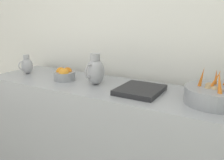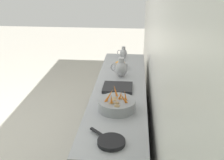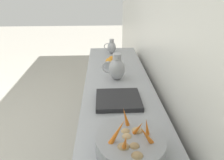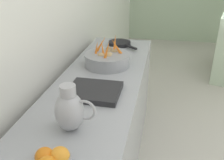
{
  "view_description": "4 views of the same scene",
  "coord_description": "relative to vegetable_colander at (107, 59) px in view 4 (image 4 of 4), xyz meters",
  "views": [
    {
      "loc": [
        -0.01,
        0.81,
        1.4
      ],
      "look_at": [
        -1.44,
        -0.01,
        0.96
      ],
      "focal_mm": 37.55,
      "sensor_mm": 36.0,
      "label": 1
    },
    {
      "loc": [
        -1.71,
        3.05,
        2.17
      ],
      "look_at": [
        -1.46,
        0.32,
        1.04
      ],
      "focal_mm": 43.39,
      "sensor_mm": 36.0,
      "label": 2
    },
    {
      "loc": [
        -1.4,
        1.44,
        1.69
      ],
      "look_at": [
        -1.46,
        0.17,
        1.06
      ],
      "focal_mm": 31.16,
      "sensor_mm": 36.0,
      "label": 3
    },
    {
      "loc": [
        -1.09,
        -1.25,
        1.68
      ],
      "look_at": [
        -1.41,
        0.28,
        0.93
      ],
      "focal_mm": 41.35,
      "sensor_mm": 36.0,
      "label": 4
    }
  ],
  "objects": [
    {
      "name": "vegetable_colander",
      "position": [
        0.0,
        0.0,
        0.0
      ],
      "size": [
        0.37,
        0.37,
        0.24
      ],
      "color": "gray",
      "rests_on": "prep_counter"
    },
    {
      "name": "metal_pitcher_tall",
      "position": [
        0.01,
        -0.9,
        0.06
      ],
      "size": [
        0.21,
        0.15,
        0.25
      ],
      "color": "#A3A3A8",
      "rests_on": "prep_counter"
    },
    {
      "name": "skillet_on_counter",
      "position": [
        0.0,
        0.57,
        -0.04
      ],
      "size": [
        0.31,
        0.3,
        0.03
      ],
      "color": "black",
      "rests_on": "prep_counter"
    },
    {
      "name": "counter_sink_basin",
      "position": [
        0.02,
        -0.5,
        -0.04
      ],
      "size": [
        0.34,
        0.3,
        0.04
      ],
      "primitive_type": "cube",
      "color": "#232326",
      "rests_on": "prep_counter"
    },
    {
      "name": "prep_counter",
      "position": [
        0.0,
        -0.56,
        -0.49
      ],
      "size": [
        0.61,
        2.69,
        0.87
      ],
      "primitive_type": "cube",
      "color": "#9EA0A5",
      "rests_on": "ground_plane"
    }
  ]
}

